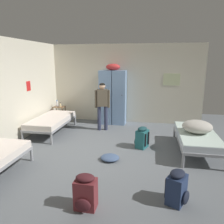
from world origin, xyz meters
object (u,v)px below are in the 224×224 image
Objects in this scene: shelf_unit at (59,113)px; bed_right at (197,137)px; bed_left_rear at (52,121)px; lotion_bottle at (60,105)px; backpack_teal at (142,138)px; clothes_pile_denim at (110,158)px; backpack_navy at (177,188)px; backpack_maroon at (85,193)px; locker_bank at (113,96)px; bedding_heap at (197,127)px; person_traveler at (102,102)px; water_bottle at (57,104)px.

shelf_unit is 0.30× the size of bed_right.
bed_left_rear is 11.48× the size of lotion_bottle.
clothes_pile_denim is (-0.66, -0.86, -0.20)m from backpack_teal.
backpack_navy is 1.00× the size of backpack_maroon.
lotion_bottle is (-1.85, -0.24, -0.33)m from locker_bank.
bedding_heap reaches higher than shelf_unit.
bedding_heap is at bearing -1.00° from backpack_teal.
bed_left_rear is 2.72× the size of bedding_heap.
backpack_teal is at bearing 179.21° from bed_right.
lotion_bottle is at bearing 99.15° from bed_left_rear.
locker_bank is 3.76× the size of backpack_navy.
backpack_teal is at bearing -43.41° from person_traveler.
lotion_bottle is at bearing 132.26° from backpack_navy.
water_bottle is (-0.33, 1.18, 0.29)m from bed_left_rear.
water_bottle reaches higher than backpack_teal.
backpack_maroon is at bearing -105.84° from backpack_teal.
backpack_maroon is (2.40, -4.40, -0.41)m from water_bottle.
bed_right is 2.17m from clothes_pile_denim.
bed_left_rear is (0.25, -1.16, 0.04)m from shelf_unit.
clothes_pile_denim is at bearing -49.30° from lotion_bottle.
backpack_teal and backpack_maroon have the same top height.
lotion_bottle is at bearing -172.56° from locker_bank.
bed_left_rear is 3.45× the size of backpack_navy.
backpack_navy is (3.76, -4.03, -0.41)m from water_bottle.
bedding_heap is 4.65m from lotion_bottle.
water_bottle is 0.41× the size of backpack_maroon.
shelf_unit is at bearing 102.19° from bed_left_rear.
locker_bank reaches higher than backpack_teal.
water_bottle is (-2.00, -0.18, -0.30)m from locker_bank.
bedding_heap is 1.65× the size of clothes_pile_denim.
locker_bank is at bearing 98.74° from clothes_pile_denim.
water_bottle is 0.54× the size of clothes_pile_denim.
locker_bank is 3.09m from clothes_pile_denim.
backpack_maroon is at bearing -61.41° from water_bottle.
lotion_bottle reaches higher than backpack_navy.
backpack_navy is 1.85m from clothes_pile_denim.
backpack_maroon is (-2.03, -2.50, -0.12)m from bed_right.
bedding_heap is 1.36m from backpack_teal.
backpack_navy is (3.43, -2.85, -0.12)m from bed_left_rear.
bed_left_rear is 2.65m from clothes_pile_denim.
backpack_navy is (3.68, -4.01, -0.09)m from shelf_unit.
bedding_heap is 1.27× the size of backpack_maroon.
bed_right is at bearing -23.25° from lotion_bottle.
locker_bank reaches higher than person_traveler.
lotion_bottle is 0.30× the size of backpack_teal.
shelf_unit is 1.04× the size of backpack_teal.
shelf_unit is 3.44× the size of lotion_bottle.
person_traveler is at bearing -19.97° from shelf_unit.
backpack_navy is at bearing -47.48° from shelf_unit.
lotion_bottle is at bearing 156.75° from bed_right.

